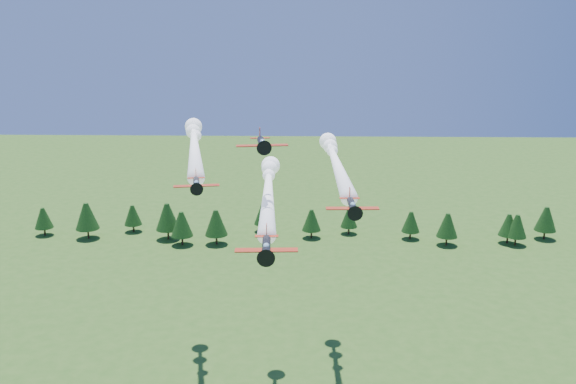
{
  "coord_description": "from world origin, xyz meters",
  "views": [
    {
      "loc": [
        5.06,
        -88.18,
        69.11
      ],
      "look_at": [
        2.56,
        0.0,
        45.33
      ],
      "focal_mm": 40.0,
      "sensor_mm": 36.0,
      "label": 1
    }
  ],
  "objects_px": {
    "plane_left": "(194,143)",
    "plane_right": "(335,159)",
    "plane_slot": "(262,143)",
    "plane_lead": "(268,188)"
  },
  "relations": [
    {
      "from": "plane_left",
      "to": "plane_slot",
      "type": "bearing_deg",
      "value": -65.47
    },
    {
      "from": "plane_lead",
      "to": "plane_slot",
      "type": "relative_size",
      "value": 6.09
    },
    {
      "from": "plane_left",
      "to": "plane_right",
      "type": "height_order",
      "value": "plane_left"
    },
    {
      "from": "plane_lead",
      "to": "plane_slot",
      "type": "bearing_deg",
      "value": -95.01
    },
    {
      "from": "plane_right",
      "to": "plane_slot",
      "type": "height_order",
      "value": "plane_slot"
    },
    {
      "from": "plane_left",
      "to": "plane_slot",
      "type": "relative_size",
      "value": 6.19
    },
    {
      "from": "plane_slot",
      "to": "plane_left",
      "type": "bearing_deg",
      "value": 116.21
    },
    {
      "from": "plane_left",
      "to": "plane_right",
      "type": "distance_m",
      "value": 26.66
    },
    {
      "from": "plane_lead",
      "to": "plane_left",
      "type": "height_order",
      "value": "plane_left"
    },
    {
      "from": "plane_slot",
      "to": "plane_right",
      "type": "bearing_deg",
      "value": 52.18
    }
  ]
}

